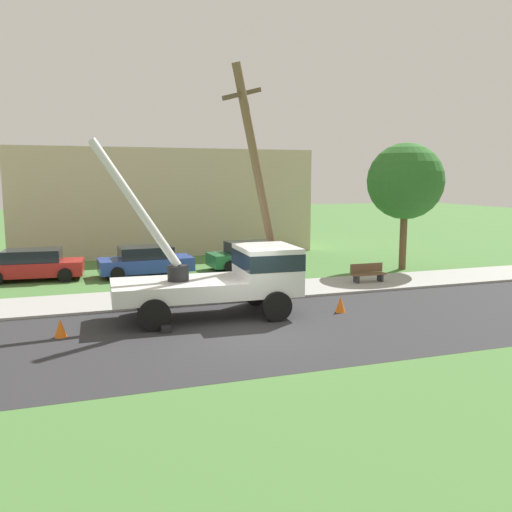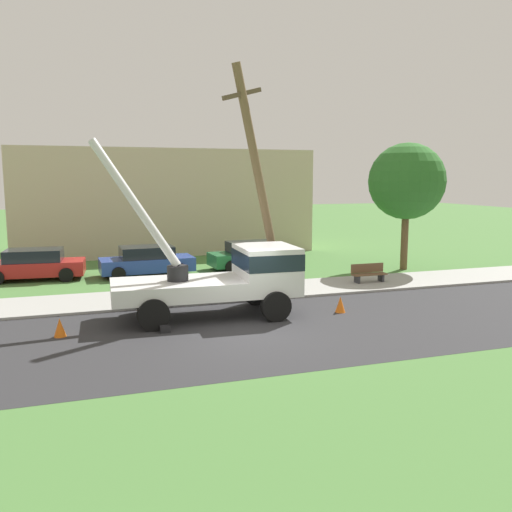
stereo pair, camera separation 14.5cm
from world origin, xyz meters
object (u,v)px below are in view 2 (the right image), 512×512
(leaning_utility_pole, at_px, (260,183))
(roadside_tree_near, at_px, (407,182))
(parked_sedan_blue, at_px, (147,261))
(park_bench, at_px, (369,274))
(traffic_cone_ahead, at_px, (340,305))
(traffic_cone_behind, at_px, (60,328))
(parked_sedan_green, at_px, (252,255))
(parked_sedan_red, at_px, (34,265))
(utility_truck, at_px, (230,275))

(leaning_utility_pole, bearing_deg, roadside_tree_near, 24.47)
(parked_sedan_blue, xyz_separation_m, park_bench, (9.06, -5.21, -0.25))
(leaning_utility_pole, xyz_separation_m, park_bench, (5.58, 1.38, -4.03))
(traffic_cone_ahead, xyz_separation_m, roadside_tree_near, (7.21, 6.98, 4.20))
(traffic_cone_behind, relative_size, parked_sedan_blue, 0.13)
(parked_sedan_green, height_order, park_bench, parked_sedan_green)
(parked_sedan_red, relative_size, parked_sedan_blue, 1.01)
(leaning_utility_pole, bearing_deg, traffic_cone_behind, -159.05)
(parked_sedan_red, xyz_separation_m, park_bench, (14.13, -5.76, -0.25))
(leaning_utility_pole, bearing_deg, parked_sedan_red, 140.12)
(utility_truck, distance_m, traffic_cone_ahead, 4.02)
(utility_truck, relative_size, traffic_cone_behind, 12.06)
(traffic_cone_behind, bearing_deg, parked_sedan_red, 97.83)
(leaning_utility_pole, distance_m, traffic_cone_behind, 8.77)
(parked_sedan_red, height_order, park_bench, parked_sedan_red)
(roadside_tree_near, bearing_deg, traffic_cone_behind, -157.05)
(traffic_cone_behind, xyz_separation_m, parked_sedan_green, (9.11, 9.60, 0.43))
(traffic_cone_ahead, height_order, roadside_tree_near, roadside_tree_near)
(park_bench, height_order, roadside_tree_near, roadside_tree_near)
(traffic_cone_ahead, bearing_deg, roadside_tree_near, 44.07)
(traffic_cone_behind, relative_size, park_bench, 0.35)
(parked_sedan_green, relative_size, roadside_tree_near, 0.70)
(leaning_utility_pole, distance_m, traffic_cone_ahead, 5.44)
(traffic_cone_ahead, bearing_deg, traffic_cone_behind, 179.94)
(utility_truck, height_order, parked_sedan_green, utility_truck)
(traffic_cone_behind, xyz_separation_m, parked_sedan_red, (-1.36, 9.89, 0.43))
(utility_truck, xyz_separation_m, leaning_utility_pole, (1.69, 1.88, 3.09))
(parked_sedan_green, bearing_deg, parked_sedan_red, 178.36)
(traffic_cone_behind, xyz_separation_m, parked_sedan_blue, (3.70, 9.35, 0.43))
(traffic_cone_behind, relative_size, parked_sedan_red, 0.12)
(traffic_cone_ahead, bearing_deg, park_bench, 49.66)
(leaning_utility_pole, distance_m, roadside_tree_near, 10.18)
(parked_sedan_red, relative_size, parked_sedan_green, 1.01)
(traffic_cone_ahead, height_order, park_bench, park_bench)
(utility_truck, bearing_deg, traffic_cone_ahead, -13.22)
(utility_truck, xyz_separation_m, park_bench, (7.27, 3.26, -0.95))
(leaning_utility_pole, height_order, traffic_cone_ahead, leaning_utility_pole)
(traffic_cone_ahead, height_order, parked_sedan_green, parked_sedan_green)
(parked_sedan_red, height_order, parked_sedan_blue, same)
(utility_truck, relative_size, roadside_tree_near, 1.05)
(traffic_cone_behind, bearing_deg, park_bench, 17.95)
(utility_truck, height_order, parked_sedan_red, utility_truck)
(traffic_cone_ahead, height_order, parked_sedan_red, parked_sedan_red)
(traffic_cone_behind, height_order, park_bench, park_bench)
(park_bench, bearing_deg, parked_sedan_blue, 150.09)
(traffic_cone_behind, xyz_separation_m, roadside_tree_near, (16.45, 6.97, 4.20))
(leaning_utility_pole, bearing_deg, park_bench, 13.94)
(utility_truck, bearing_deg, park_bench, 24.16)
(park_bench, bearing_deg, parked_sedan_red, 157.82)
(leaning_utility_pole, height_order, parked_sedan_blue, leaning_utility_pole)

